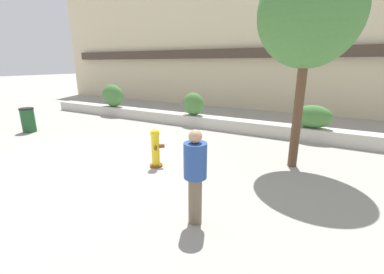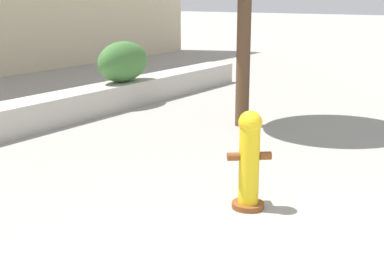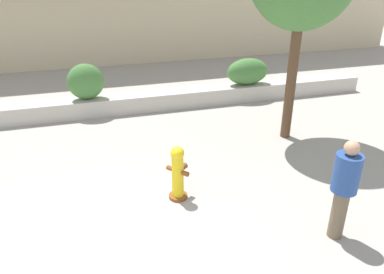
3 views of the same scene
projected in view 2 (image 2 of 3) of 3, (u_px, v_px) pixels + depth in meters
hedge_bush_2 at (123, 62)px, 10.97m from camera, size 1.36×0.65×0.83m
fire_hydrant at (249, 159)px, 5.69m from camera, size 0.50×0.50×1.08m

